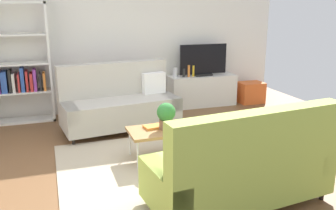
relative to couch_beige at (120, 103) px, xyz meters
name	(u,v)px	position (x,y,z in m)	size (l,w,h in m)	color
ground_plane	(170,161)	(0.37, -1.54, -0.44)	(7.68, 7.68, 0.00)	brown
wall_far	(124,36)	(0.37, 1.26, 1.01)	(6.40, 0.12, 2.90)	white
area_rug	(170,163)	(0.35, -1.62, -0.44)	(2.90, 2.20, 0.01)	tan
couch_beige	(120,103)	(0.00, 0.00, 0.00)	(1.99, 1.08, 1.10)	#B2ADA3
couch_green	(241,167)	(0.69, -2.84, 0.00)	(1.98, 1.04, 1.10)	#A3BC4C
coffee_table	(169,130)	(0.40, -1.42, -0.05)	(1.10, 0.56, 0.42)	#9E7042
tv_console	(202,91)	(1.91, 0.92, -0.12)	(1.40, 0.44, 0.64)	silver
tv	(203,60)	(1.91, 0.90, 0.51)	(1.00, 0.20, 0.64)	black
bookshelf	(17,70)	(-1.61, 0.94, 0.51)	(1.10, 0.36, 2.10)	white
storage_trunk	(251,92)	(3.01, 0.82, -0.22)	(0.52, 0.40, 0.44)	orange
potted_plant	(166,115)	(0.35, -1.43, 0.18)	(0.25, 0.25, 0.36)	brown
table_book_0	(153,127)	(0.20, -1.33, 0.00)	(0.24, 0.18, 0.03)	orange
vase_0	(175,72)	(1.33, 0.97, 0.29)	(0.09, 0.09, 0.18)	silver
bottle_0	(184,73)	(1.48, 0.88, 0.29)	(0.06, 0.06, 0.18)	#262626
bottle_1	(189,71)	(1.59, 0.88, 0.32)	(0.05, 0.05, 0.24)	orange
bottle_2	(193,71)	(1.69, 0.88, 0.31)	(0.04, 0.04, 0.23)	gold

